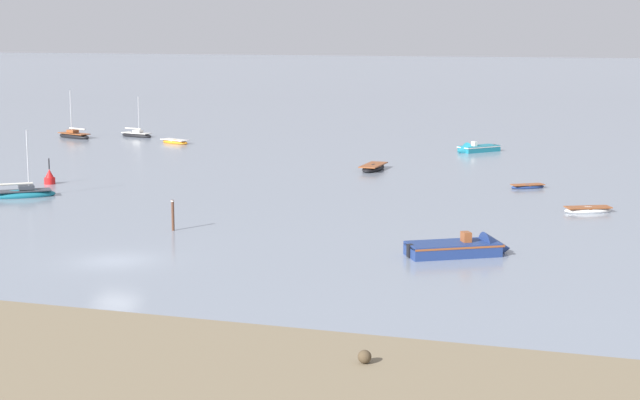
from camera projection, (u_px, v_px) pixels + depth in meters
ground_plane at (115, 261)px, 58.12m from camera, size 800.00×800.00×0.00m
tidal_rock_near at (365, 357)px, 39.84m from camera, size 0.53×0.53×0.53m
rowboat_moored_0 at (373, 168)px, 94.82m from camera, size 1.69×4.66×0.73m
sailboat_moored_0 at (23, 194)px, 79.81m from camera, size 4.69×4.14×5.38m
motorboat_moored_1 at (468, 250)px, 59.64m from camera, size 6.33×4.99×2.10m
motorboat_moored_2 at (473, 150)px, 108.31m from camera, size 4.61×4.98×1.74m
sailboat_moored_1 at (74, 136)px, 122.04m from camera, size 5.35×3.36×5.74m
rowboat_moored_1 at (528, 187)px, 84.20m from camera, size 2.94×2.42×0.45m
rowboat_moored_2 at (175, 142)px, 116.39m from camera, size 4.09×2.76×0.61m
sailboat_moored_2 at (137, 135)px, 123.29m from camera, size 4.61×2.45×4.94m
rowboat_moored_5 at (588, 210)px, 73.34m from camera, size 3.60×2.59×0.54m
channel_buoy at (50, 178)px, 86.40m from camera, size 0.90×0.90×2.30m
mooring_post_near at (173, 216)px, 66.63m from camera, size 0.22×0.22×2.19m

